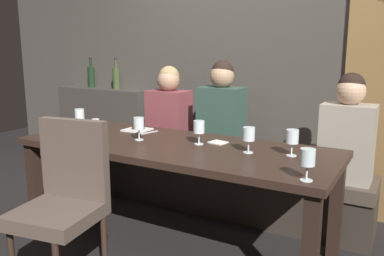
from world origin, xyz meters
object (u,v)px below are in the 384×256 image
object	(u,v)px
diner_far_end	(348,131)
wine_glass_end_left	(80,115)
banquette_bench	(218,185)
wine_glass_far_right	(199,128)
diner_bearded	(221,114)
wine_bottle_dark_red	(91,76)
wine_glass_far_left	(308,159)
fork_on_table	(149,132)
dining_table	(175,156)
dessert_plate	(138,129)
chair_near_side	(65,194)
wine_bottle_pale_label	(116,78)
diner_redhead	(169,112)
wine_glass_end_right	(249,135)
espresso_cup	(96,123)
wine_glass_near_left	(292,138)
wine_glass_center_front	(139,124)

from	to	relation	value
diner_far_end	wine_glass_end_left	distance (m)	2.05
banquette_bench	wine_glass_far_right	world-z (taller)	wine_glass_far_right
diner_bearded	wine_bottle_dark_red	distance (m)	1.81
wine_glass_far_left	fork_on_table	bearing A→B (deg)	158.31
dining_table	wine_glass_end_left	size ratio (longest dim) A/B	13.41
wine_glass_far_right	dessert_plate	world-z (taller)	wine_glass_far_right
chair_near_side	diner_bearded	distance (m)	1.51
banquette_bench	diner_bearded	world-z (taller)	diner_bearded
wine_bottle_pale_label	fork_on_table	world-z (taller)	wine_bottle_pale_label
chair_near_side	wine_glass_far_left	bearing A→B (deg)	17.01
dining_table	diner_redhead	bearing A→B (deg)	125.24
dining_table	chair_near_side	size ratio (longest dim) A/B	2.24
wine_glass_end_right	dining_table	bearing A→B (deg)	-176.68
chair_near_side	wine_glass_far_right	xyz separation A→B (m)	(0.45, 0.79, 0.29)
diner_redhead	wine_glass_end_left	bearing A→B (deg)	-122.09
wine_glass_far_left	espresso_cup	size ratio (longest dim) A/B	1.37
diner_bearded	wine_glass_far_right	distance (m)	0.67
diner_far_end	wine_glass_far_right	size ratio (longest dim) A/B	4.71
chair_near_side	dessert_plate	world-z (taller)	chair_near_side
wine_glass_far_left	diner_bearded	bearing A→B (deg)	132.72
wine_bottle_dark_red	chair_near_side	bearing A→B (deg)	-50.97
espresso_cup	wine_bottle_dark_red	bearing A→B (deg)	134.40
dining_table	wine_glass_far_left	xyz separation A→B (m)	(0.98, -0.33, 0.20)
fork_on_table	espresso_cup	bearing A→B (deg)	-163.92
banquette_bench	diner_redhead	size ratio (longest dim) A/B	3.21
wine_bottle_dark_red	wine_glass_end_left	distance (m)	1.32
banquette_bench	wine_glass_end_left	xyz separation A→B (m)	(-0.94, -0.65, 0.62)
wine_bottle_pale_label	banquette_bench	bearing A→B (deg)	-13.81
wine_bottle_dark_red	wine_glass_end_right	bearing A→B (deg)	-24.40
wine_glass_end_left	wine_glass_end_right	distance (m)	1.47
wine_bottle_dark_red	wine_glass_end_right	world-z (taller)	wine_bottle_dark_red
dining_table	wine_glass_end_left	world-z (taller)	wine_glass_end_left
banquette_bench	wine_glass_near_left	xyz separation A→B (m)	(0.79, -0.61, 0.62)
wine_glass_center_front	fork_on_table	xyz separation A→B (m)	(-0.08, 0.23, -0.11)
wine_glass_end_left	dessert_plate	world-z (taller)	wine_glass_end_left
chair_near_side	diner_redhead	xyz separation A→B (m)	(-0.21, 1.45, 0.26)
diner_bearded	banquette_bench	bearing A→B (deg)	-113.86
diner_bearded	dessert_plate	bearing A→B (deg)	-136.04
diner_redhead	wine_glass_center_front	xyz separation A→B (m)	(0.23, -0.75, 0.04)
wine_glass_center_front	banquette_bench	bearing A→B (deg)	68.90
chair_near_side	wine_glass_end_left	size ratio (longest dim) A/B	5.98
dining_table	espresso_cup	world-z (taller)	espresso_cup
wine_glass_far_right	espresso_cup	xyz separation A→B (m)	(-1.05, 0.12, -0.09)
banquette_bench	diner_far_end	distance (m)	1.18
wine_glass_near_left	wine_glass_end_right	xyz separation A→B (m)	(-0.26, -0.06, 0.00)
diner_redhead	wine_glass_end_right	size ratio (longest dim) A/B	4.75
diner_redhead	wine_glass_near_left	bearing A→B (deg)	-26.01
diner_redhead	fork_on_table	bearing A→B (deg)	-73.42
chair_near_side	wine_glass_center_front	bearing A→B (deg)	88.22
dessert_plate	diner_far_end	bearing A→B (deg)	16.04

